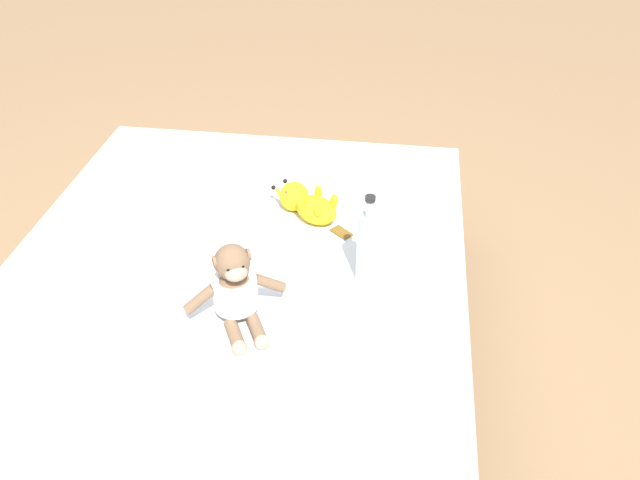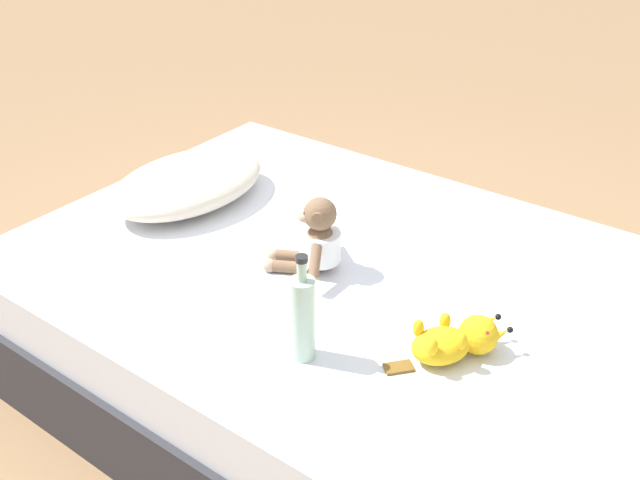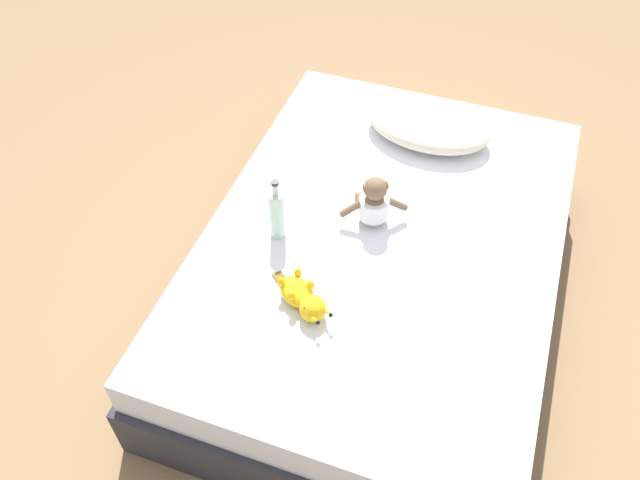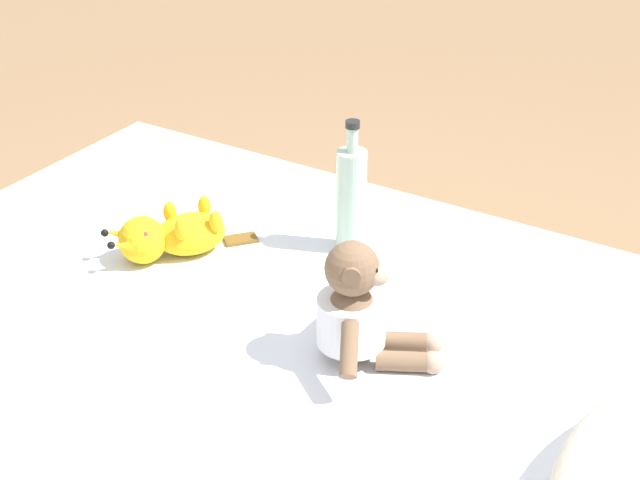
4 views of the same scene
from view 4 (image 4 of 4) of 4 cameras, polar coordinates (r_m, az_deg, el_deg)
The scene contains 4 objects.
bed at distance 1.95m, azimuth -0.69°, elevation -12.61°, with size 1.44×2.04×0.46m.
plush_monkey at distance 1.77m, azimuth 2.13°, elevation -4.11°, with size 0.27×0.25×0.24m.
plush_yellow_creature at distance 2.13m, azimuth -8.40°, elevation 0.26°, with size 0.30×0.24×0.10m.
glass_bottle at distance 2.10m, azimuth 1.77°, elevation 2.36°, with size 0.06×0.06×0.29m.
Camera 4 is at (1.22, 0.79, 1.53)m, focal length 56.98 mm.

